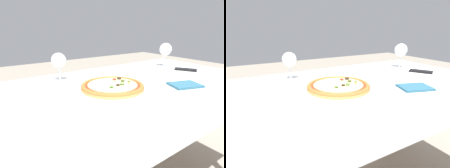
% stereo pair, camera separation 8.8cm
% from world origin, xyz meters
% --- Properties ---
extents(dining_table, '(1.41, 0.92, 0.75)m').
position_xyz_m(dining_table, '(0.00, 0.00, 0.66)').
color(dining_table, '#997047').
rests_on(dining_table, ground_plane).
extents(pizza_plate, '(0.34, 0.34, 0.04)m').
position_xyz_m(pizza_plate, '(-0.20, 0.00, 0.77)').
color(pizza_plate, white).
rests_on(pizza_plate, dining_table).
extents(fork, '(0.05, 0.17, 0.00)m').
position_xyz_m(fork, '(-0.30, -0.31, 0.75)').
color(fork, silver).
rests_on(fork, dining_table).
extents(wine_glass_far_left, '(0.08, 0.08, 0.16)m').
position_xyz_m(wine_glass_far_left, '(-0.34, 0.30, 0.86)').
color(wine_glass_far_left, silver).
rests_on(wine_glass_far_left, dining_table).
extents(wine_glass_far_right, '(0.09, 0.09, 0.17)m').
position_xyz_m(wine_glass_far_right, '(0.44, 0.22, 0.87)').
color(wine_glass_far_right, silver).
rests_on(wine_glass_far_right, dining_table).
extents(cell_phone, '(0.13, 0.16, 0.01)m').
position_xyz_m(cell_phone, '(0.46, 0.05, 0.75)').
color(cell_phone, black).
rests_on(cell_phone, dining_table).
extents(napkin_folded, '(0.18, 0.15, 0.01)m').
position_xyz_m(napkin_folded, '(0.14, -0.16, 0.75)').
color(napkin_folded, '#2D607A').
rests_on(napkin_folded, dining_table).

